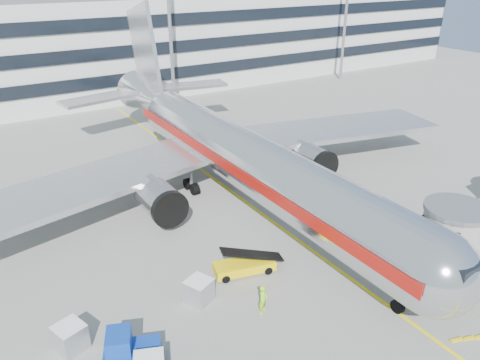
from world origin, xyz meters
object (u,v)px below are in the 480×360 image
main_jet (232,151)px  ramp_worker (263,299)px  belt_loader (244,265)px  baggage_tug (129,351)px  cargo_container_front (199,291)px  cargo_container_right (70,337)px

main_jet → ramp_worker: bearing=-114.9°
belt_loader → baggage_tug: baggage_tug is taller
belt_loader → baggage_tug: bearing=-158.9°
main_jet → cargo_container_front: main_jet is taller
baggage_tug → main_jet: bearing=43.8°
main_jet → ramp_worker: size_ratio=25.99×
main_jet → cargo_container_right: 21.87m
main_jet → ramp_worker: (-7.09, -15.27, -3.25)m
baggage_tug → ramp_worker: (8.49, -0.33, 0.00)m
belt_loader → ramp_worker: size_ratio=2.34×
belt_loader → ramp_worker: 4.28m
main_jet → cargo_container_right: bearing=-146.1°
main_jet → belt_loader: size_ratio=11.09×
belt_loader → ramp_worker: bearing=-106.7°
main_jet → baggage_tug: size_ratio=14.87×
baggage_tug → cargo_container_front: size_ratio=1.74×
ramp_worker → cargo_container_front: bearing=105.0°
cargo_container_right → cargo_container_front: 8.00m
cargo_container_front → ramp_worker: bearing=-47.1°
belt_loader → cargo_container_front: 4.21m
baggage_tug → cargo_container_front: 6.27m
baggage_tug → cargo_container_right: 3.75m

